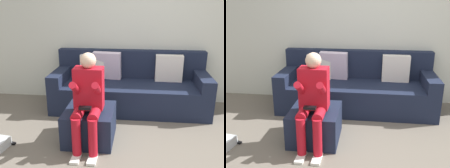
% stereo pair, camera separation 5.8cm
% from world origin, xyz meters
% --- Properties ---
extents(ground_plane, '(7.22, 7.22, 0.00)m').
position_xyz_m(ground_plane, '(0.00, 0.00, 0.00)').
color(ground_plane, '#6B6359').
extents(wall_back, '(5.56, 0.10, 2.66)m').
position_xyz_m(wall_back, '(0.00, 1.98, 1.33)').
color(wall_back, silver).
rests_on(wall_back, ground_plane).
extents(couch_sectional, '(2.48, 0.89, 0.92)m').
position_xyz_m(couch_sectional, '(-0.22, 1.55, 0.33)').
color(couch_sectional, '#192138').
rests_on(couch_sectional, ground_plane).
extents(ottoman, '(0.61, 0.66, 0.42)m').
position_xyz_m(ottoman, '(-0.67, 0.45, 0.21)').
color(ottoman, '#192138').
rests_on(ottoman, ground_plane).
extents(person_seated, '(0.34, 0.60, 1.16)m').
position_xyz_m(person_seated, '(-0.65, 0.28, 0.64)').
color(person_seated, red).
rests_on(person_seated, ground_plane).
extents(remote_by_storage_bin, '(0.17, 0.08, 0.02)m').
position_xyz_m(remote_by_storage_bin, '(-1.66, 0.22, 0.01)').
color(remote_by_storage_bin, black).
rests_on(remote_by_storage_bin, ground_plane).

